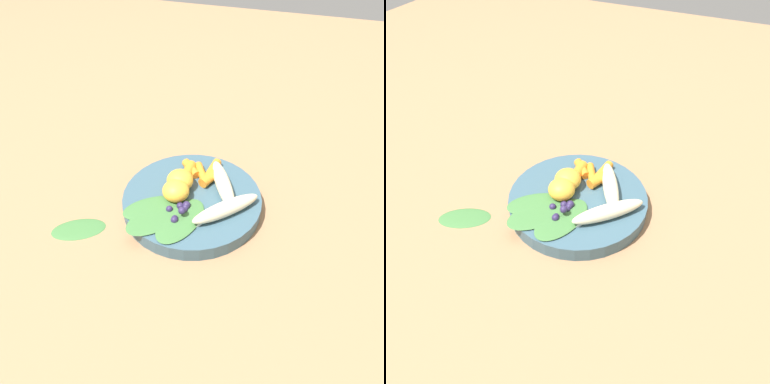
{
  "view_description": "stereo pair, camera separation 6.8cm",
  "coord_description": "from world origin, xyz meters",
  "views": [
    {
      "loc": [
        0.48,
        0.15,
        0.5
      ],
      "look_at": [
        0.0,
        0.0,
        0.04
      ],
      "focal_mm": 35.52,
      "sensor_mm": 36.0,
      "label": 1
    },
    {
      "loc": [
        0.46,
        0.21,
        0.5
      ],
      "look_at": [
        0.0,
        0.0,
        0.04
      ],
      "focal_mm": 35.52,
      "sensor_mm": 36.0,
      "label": 2
    }
  ],
  "objects": [
    {
      "name": "carrot_small",
      "position": [
        -0.05,
        -0.02,
        0.04
      ],
      "size": [
        0.05,
        0.02,
        0.02
      ],
      "primitive_type": "cylinder",
      "rotation": [
        0.0,
        1.57,
        3.15
      ],
      "color": "orange",
      "rests_on": "bowl"
    },
    {
      "name": "ground_plane",
      "position": [
        0.0,
        0.0,
        0.0
      ],
      "size": [
        2.4,
        2.4,
        0.0
      ],
      "primitive_type": "plane",
      "color": "#99704C"
    },
    {
      "name": "orange_segment_far",
      "position": [
        -0.02,
        -0.03,
        0.05
      ],
      "size": [
        0.05,
        0.05,
        0.04
      ],
      "primitive_type": "ellipsoid",
      "color": "#F4A833",
      "rests_on": "bowl"
    },
    {
      "name": "carrot_rear",
      "position": [
        -0.07,
        -0.02,
        0.04
      ],
      "size": [
        0.04,
        0.04,
        0.02
      ],
      "primitive_type": "cylinder",
      "rotation": [
        0.0,
        1.57,
        3.92
      ],
      "color": "orange",
      "rests_on": "bowl"
    },
    {
      "name": "kale_leaf_stray",
      "position": [
        0.11,
        -0.17,
        0.0
      ],
      "size": [
        0.09,
        0.11,
        0.01
      ],
      "primitive_type": "ellipsoid",
      "rotation": [
        0.0,
        0.0,
        5.2
      ],
      "color": "#3D7038",
      "rests_on": "ground_plane"
    },
    {
      "name": "carrot_front",
      "position": [
        -0.05,
        0.02,
        0.04
      ],
      "size": [
        0.05,
        0.04,
        0.02
      ],
      "primitive_type": "cylinder",
      "rotation": [
        0.0,
        1.57,
        2.73
      ],
      "color": "orange",
      "rests_on": "bowl"
    },
    {
      "name": "kale_leaf_rear",
      "position": [
        0.07,
        0.0,
        0.03
      ],
      "size": [
        0.13,
        0.09,
        0.0
      ],
      "primitive_type": "ellipsoid",
      "rotation": [
        0.0,
        0.0,
        6.03
      ],
      "color": "#3D7038",
      "rests_on": "bowl"
    },
    {
      "name": "blueberry_pile",
      "position": [
        0.05,
        -0.01,
        0.03
      ],
      "size": [
        0.05,
        0.04,
        0.02
      ],
      "color": "#2D234C",
      "rests_on": "bowl"
    },
    {
      "name": "banana_peeled_right",
      "position": [
        0.03,
        0.07,
        0.04
      ],
      "size": [
        0.11,
        0.11,
        0.03
      ],
      "primitive_type": "ellipsoid",
      "rotation": [
        0.0,
        0.0,
        2.38
      ],
      "color": "beige",
      "rests_on": "bowl"
    },
    {
      "name": "kale_leaf_left",
      "position": [
        0.05,
        -0.05,
        0.03
      ],
      "size": [
        0.11,
        0.12,
        0.0
      ],
      "primitive_type": "ellipsoid",
      "rotation": [
        0.0,
        0.0,
        5.32
      ],
      "color": "#3D7038",
      "rests_on": "bowl"
    },
    {
      "name": "bowl",
      "position": [
        0.0,
        0.0,
        0.01
      ],
      "size": [
        0.25,
        0.25,
        0.03
      ],
      "primitive_type": "cylinder",
      "color": "#385666",
      "rests_on": "ground_plane"
    },
    {
      "name": "kale_leaf_right",
      "position": [
        0.07,
        -0.04,
        0.03
      ],
      "size": [
        0.13,
        0.12,
        0.0
      ],
      "primitive_type": "ellipsoid",
      "rotation": [
        0.0,
        0.0,
        5.66
      ],
      "color": "#3D7038",
      "rests_on": "bowl"
    },
    {
      "name": "coconut_shred_patch",
      "position": [
        0.05,
        0.01,
        0.03
      ],
      "size": [
        0.05,
        0.05,
        0.0
      ],
      "primitive_type": "cylinder",
      "color": "white",
      "rests_on": "bowl"
    },
    {
      "name": "orange_segment_near",
      "position": [
        0.01,
        -0.03,
        0.05
      ],
      "size": [
        0.05,
        0.05,
        0.04
      ],
      "primitive_type": "ellipsoid",
      "color": "#F4A833",
      "rests_on": "bowl"
    },
    {
      "name": "carrot_mid_left",
      "position": [
        -0.07,
        0.02,
        0.04
      ],
      "size": [
        0.07,
        0.02,
        0.02
      ],
      "primitive_type": "cylinder",
      "rotation": [
        0.0,
        1.57,
        3.03
      ],
      "color": "orange",
      "rests_on": "bowl"
    },
    {
      "name": "carrot_mid_right",
      "position": [
        -0.06,
        -0.0,
        0.03
      ],
      "size": [
        0.05,
        0.04,
        0.01
      ],
      "primitive_type": "cylinder",
      "rotation": [
        0.0,
        1.57,
        3.66
      ],
      "color": "orange",
      "rests_on": "bowl"
    },
    {
      "name": "banana_peeled_left",
      "position": [
        -0.03,
        0.05,
        0.04
      ],
      "size": [
        0.13,
        0.08,
        0.03
      ],
      "primitive_type": "ellipsoid",
      "rotation": [
        0.0,
        0.0,
        3.62
      ],
      "color": "beige",
      "rests_on": "bowl"
    }
  ]
}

